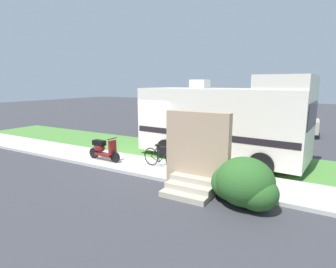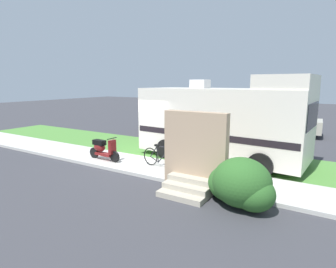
{
  "view_description": "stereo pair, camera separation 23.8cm",
  "coord_description": "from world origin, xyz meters",
  "px_view_note": "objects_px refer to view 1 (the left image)",
  "views": [
    {
      "loc": [
        6.95,
        -9.65,
        3.24
      ],
      "look_at": [
        1.17,
        0.3,
        1.1
      ],
      "focal_mm": 29.58,
      "sensor_mm": 36.0,
      "label": 1
    },
    {
      "loc": [
        7.15,
        -9.52,
        3.24
      ],
      "look_at": [
        1.17,
        0.3,
        1.1
      ],
      "focal_mm": 29.58,
      "sensor_mm": 36.0,
      "label": 2
    }
  ],
  "objects_px": {
    "scooter": "(103,149)",
    "pickup_truck_near": "(190,120)",
    "pickup_truck_far": "(264,119)",
    "bicycle": "(162,158)",
    "motorhome_rv": "(223,121)",
    "bottle_green": "(236,175)"
  },
  "relations": [
    {
      "from": "scooter",
      "to": "pickup_truck_far",
      "type": "bearing_deg",
      "value": 67.91
    },
    {
      "from": "scooter",
      "to": "pickup_truck_near",
      "type": "bearing_deg",
      "value": 85.71
    },
    {
      "from": "motorhome_rv",
      "to": "pickup_truck_near",
      "type": "relative_size",
      "value": 1.33
    },
    {
      "from": "bicycle",
      "to": "bottle_green",
      "type": "distance_m",
      "value": 2.76
    },
    {
      "from": "motorhome_rv",
      "to": "bicycle",
      "type": "bearing_deg",
      "value": -120.33
    },
    {
      "from": "scooter",
      "to": "bottle_green",
      "type": "relative_size",
      "value": 7.16
    },
    {
      "from": "motorhome_rv",
      "to": "scooter",
      "type": "relative_size",
      "value": 4.26
    },
    {
      "from": "motorhome_rv",
      "to": "pickup_truck_far",
      "type": "relative_size",
      "value": 1.31
    },
    {
      "from": "motorhome_rv",
      "to": "pickup_truck_near",
      "type": "height_order",
      "value": "motorhome_rv"
    },
    {
      "from": "bicycle",
      "to": "motorhome_rv",
      "type": "bearing_deg",
      "value": 59.67
    },
    {
      "from": "pickup_truck_near",
      "to": "pickup_truck_far",
      "type": "bearing_deg",
      "value": 42.17
    },
    {
      "from": "pickup_truck_near",
      "to": "bicycle",
      "type": "bearing_deg",
      "value": -72.82
    },
    {
      "from": "bicycle",
      "to": "pickup_truck_far",
      "type": "distance_m",
      "value": 10.27
    },
    {
      "from": "motorhome_rv",
      "to": "bicycle",
      "type": "relative_size",
      "value": 4.01
    },
    {
      "from": "motorhome_rv",
      "to": "pickup_truck_far",
      "type": "xyz_separation_m",
      "value": [
        0.16,
        7.65,
        -0.74
      ]
    },
    {
      "from": "bicycle",
      "to": "pickup_truck_near",
      "type": "distance_m",
      "value": 7.11
    },
    {
      "from": "scooter",
      "to": "pickup_truck_near",
      "type": "relative_size",
      "value": 0.31
    },
    {
      "from": "bicycle",
      "to": "pickup_truck_near",
      "type": "bearing_deg",
      "value": 107.18
    },
    {
      "from": "pickup_truck_near",
      "to": "bottle_green",
      "type": "distance_m",
      "value": 8.15
    },
    {
      "from": "pickup_truck_near",
      "to": "pickup_truck_far",
      "type": "relative_size",
      "value": 0.98
    },
    {
      "from": "pickup_truck_near",
      "to": "pickup_truck_far",
      "type": "distance_m",
      "value": 5.0
    },
    {
      "from": "bicycle",
      "to": "bottle_green",
      "type": "xyz_separation_m",
      "value": [
        2.73,
        0.26,
        -0.29
      ]
    }
  ]
}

